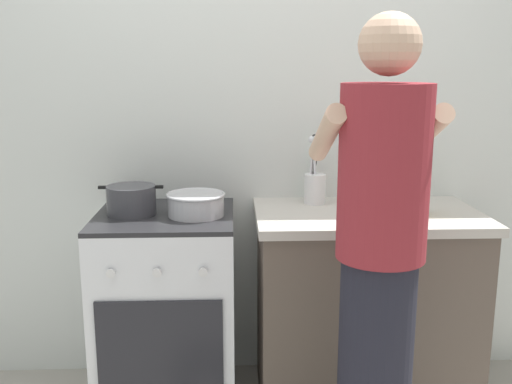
% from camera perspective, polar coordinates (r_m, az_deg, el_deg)
% --- Properties ---
extents(back_wall, '(3.20, 0.10, 2.50)m').
position_cam_1_polar(back_wall, '(2.86, 2.70, 6.54)').
color(back_wall, silver).
rests_on(back_wall, ground).
extents(countertop, '(1.00, 0.60, 0.90)m').
position_cam_1_polar(countertop, '(2.78, 10.52, -10.88)').
color(countertop, brown).
rests_on(countertop, ground).
extents(stove_range, '(0.60, 0.62, 0.90)m').
position_cam_1_polar(stove_range, '(2.73, -8.62, -11.32)').
color(stove_range, silver).
rests_on(stove_range, ground).
extents(pot, '(0.28, 0.21, 0.13)m').
position_cam_1_polar(pot, '(2.58, -12.09, -0.78)').
color(pot, '#38383D').
rests_on(pot, stove_range).
extents(mixing_bowl, '(0.26, 0.26, 0.10)m').
position_cam_1_polar(mixing_bowl, '(2.52, -5.91, -1.10)').
color(mixing_bowl, '#B7B7BC').
rests_on(mixing_bowl, stove_range).
extents(utensil_crock, '(0.10, 0.10, 0.33)m').
position_cam_1_polar(utensil_crock, '(2.74, 5.76, 0.93)').
color(utensil_crock, silver).
rests_on(utensil_crock, countertop).
extents(spice_bottle, '(0.04, 0.04, 0.09)m').
position_cam_1_polar(spice_bottle, '(2.58, 12.87, -1.26)').
color(spice_bottle, silver).
rests_on(spice_bottle, countertop).
extents(oil_bottle, '(0.07, 0.07, 0.25)m').
position_cam_1_polar(oil_bottle, '(2.63, 15.85, 0.14)').
color(oil_bottle, gold).
rests_on(oil_bottle, countertop).
extents(person, '(0.41, 0.50, 1.70)m').
position_cam_1_polar(person, '(2.04, 11.94, -7.29)').
color(person, black).
rests_on(person, ground).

